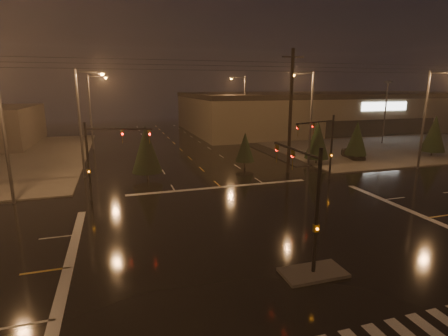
{
  "coord_description": "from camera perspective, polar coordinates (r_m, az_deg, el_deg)",
  "views": [
    {
      "loc": [
        -8.33,
        -16.82,
        8.57
      ],
      "look_at": [
        -1.35,
        5.69,
        3.0
      ],
      "focal_mm": 28.0,
      "sensor_mm": 36.0,
      "label": 1
    }
  ],
  "objects": [
    {
      "name": "conifer_3",
      "position": [
        32.99,
        -12.59,
        3.02
      ],
      "size": [
        2.78,
        2.78,
        5.04
      ],
      "color": "black",
      "rests_on": "ground"
    },
    {
      "name": "streetlight_6",
      "position": [
        41.38,
        30.28,
        7.67
      ],
      "size": [
        0.32,
        2.77,
        10.0
      ],
      "color": "#38383A",
      "rests_on": "ground"
    },
    {
      "name": "streetlight_3",
      "position": [
        38.29,
        13.64,
        8.78
      ],
      "size": [
        2.77,
        0.32,
        10.0
      ],
      "color": "#38383A",
      "rests_on": "ground"
    },
    {
      "name": "car_parked",
      "position": [
        44.61,
        20.32,
        2.25
      ],
      "size": [
        2.22,
        4.11,
        1.33
      ],
      "primitive_type": "imported",
      "rotation": [
        0.0,
        0.0,
        -0.17
      ],
      "color": "black",
      "rests_on": "ground"
    },
    {
      "name": "signal_mast_median",
      "position": [
        16.78,
        13.41,
        -3.76
      ],
      "size": [
        0.25,
        4.59,
        6.0
      ],
      "color": "black",
      "rests_on": "ground"
    },
    {
      "name": "stop_bar_far",
      "position": [
        30.28,
        -0.53,
        -3.14
      ],
      "size": [
        16.0,
        0.5,
        0.01
      ],
      "primitive_type": "cube",
      "color": "beige",
      "rests_on": "ground"
    },
    {
      "name": "retail_building",
      "position": [
        76.45,
        17.57,
        9.13
      ],
      "size": [
        60.2,
        28.3,
        7.2
      ],
      "color": "#726851",
      "rests_on": "ground"
    },
    {
      "name": "conifer_1",
      "position": [
        43.41,
        20.84,
        4.59
      ],
      "size": [
        2.5,
        2.5,
        4.61
      ],
      "color": "black",
      "rests_on": "ground"
    },
    {
      "name": "utility_pole_1",
      "position": [
        34.97,
        10.8,
        9.06
      ],
      "size": [
        2.2,
        0.32,
        12.0
      ],
      "color": "black",
      "rests_on": "ground"
    },
    {
      "name": "median_island",
      "position": [
        17.49,
        14.34,
        -16.21
      ],
      "size": [
        3.0,
        1.6,
        0.15
      ],
      "primitive_type": "cube",
      "color": "#4B4743",
      "rests_on": "ground"
    },
    {
      "name": "conifer_4",
      "position": [
        37.04,
        3.45,
        3.44
      ],
      "size": [
        1.98,
        1.98,
        3.8
      ],
      "color": "black",
      "rests_on": "ground"
    },
    {
      "name": "signal_mast_nw",
      "position": [
        27.4,
        -19.41,
        2.49
      ],
      "size": [
        4.84,
        1.86,
        6.0
      ],
      "color": "black",
      "rests_on": "ground"
    },
    {
      "name": "streetlight_5",
      "position": [
        29.17,
        -32.56,
        5.78
      ],
      "size": [
        0.32,
        2.77,
        10.0
      ],
      "color": "#38383A",
      "rests_on": "ground"
    },
    {
      "name": "signal_mast_ne",
      "position": [
        32.67,
        16.12,
        4.36
      ],
      "size": [
        4.84,
        1.86,
        6.0
      ],
      "color": "black",
      "rests_on": "ground"
    },
    {
      "name": "conifer_0",
      "position": [
        39.92,
        15.0,
        4.49
      ],
      "size": [
        2.66,
        2.66,
        4.85
      ],
      "color": "black",
      "rests_on": "ground"
    },
    {
      "name": "streetlight_1",
      "position": [
        35.05,
        -22.05,
        7.81
      ],
      "size": [
        2.77,
        0.32,
        10.0
      ],
      "color": "#38383A",
      "rests_on": "ground"
    },
    {
      "name": "streetlight_2",
      "position": [
        50.98,
        -20.69,
        9.34
      ],
      "size": [
        2.77,
        0.32,
        10.0
      ],
      "color": "#38383A",
      "rests_on": "ground"
    },
    {
      "name": "ground",
      "position": [
        20.64,
        8.46,
        -11.39
      ],
      "size": [
        140.0,
        140.0,
        0.0
      ],
      "primitive_type": "plane",
      "color": "black",
      "rests_on": "ground"
    },
    {
      "name": "sidewalk_ne",
      "position": [
        61.11,
        21.92,
        4.32
      ],
      "size": [
        36.0,
        36.0,
        0.12
      ],
      "primitive_type": "cube",
      "color": "#4B4743",
      "rests_on": "ground"
    },
    {
      "name": "conifer_2",
      "position": [
        49.92,
        31.12,
        4.85
      ],
      "size": [
        2.81,
        2.81,
        5.09
      ],
      "color": "black",
      "rests_on": "ground"
    },
    {
      "name": "streetlight_4",
      "position": [
        56.38,
        3.1,
        10.46
      ],
      "size": [
        2.77,
        0.32,
        10.0
      ],
      "color": "#38383A",
      "rests_on": "ground"
    },
    {
      "name": "parking_lot",
      "position": [
        62.92,
        26.61,
        4.09
      ],
      "size": [
        50.0,
        24.0,
        0.08
      ],
      "primitive_type": "cube",
      "color": "black",
      "rests_on": "ground"
    }
  ]
}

